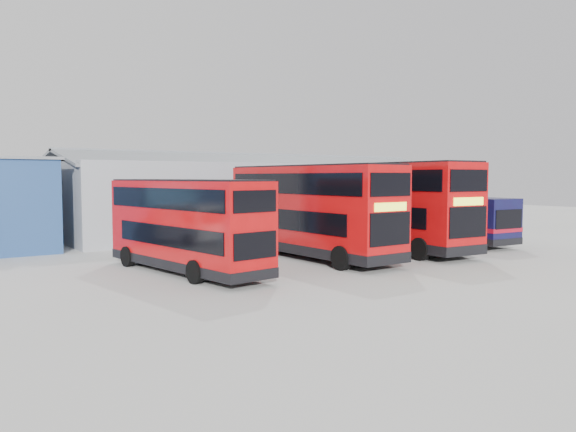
{
  "coord_description": "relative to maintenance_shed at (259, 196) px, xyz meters",
  "views": [
    {
      "loc": [
        -15.16,
        -16.98,
        4.08
      ],
      "look_at": [
        1.06,
        6.18,
        2.1
      ],
      "focal_mm": 35.0,
      "sensor_mm": 36.0,
      "label": 1
    }
  ],
  "objects": [
    {
      "name": "ground_plane",
      "position": [
        -8.0,
        -20.0,
        -2.6
      ],
      "size": [
        120.0,
        120.0,
        0.0
      ],
      "primitive_type": "plane",
      "color": "#ADADA8",
      "rests_on": "ground"
    },
    {
      "name": "single_decker_blue",
      "position": [
        4.65,
        -13.63,
        -1.18
      ],
      "size": [
        3.27,
        10.76,
        2.87
      ],
      "rotation": [
        0.0,
        0.0,
        3.06
      ],
      "color": "#0B1034",
      "rests_on": "ground"
    },
    {
      "name": "double_decker_left",
      "position": [
        -13.17,
        -15.17,
        -0.63
      ],
      "size": [
        3.41,
        9.58,
        3.97
      ],
      "rotation": [
        0.0,
        0.0,
        3.27
      ],
      "color": "#B40A0C",
      "rests_on": "ground"
    },
    {
      "name": "maintenance_shed",
      "position": [
        0.0,
        0.0,
        0.0
      ],
      "size": [
        30.5,
        12.0,
        5.89
      ],
      "color": "#9498A1",
      "rests_on": "ground"
    },
    {
      "name": "double_decker_right",
      "position": [
        -0.71,
        -14.65,
        -0.19
      ],
      "size": [
        3.66,
        11.64,
        4.85
      ],
      "rotation": [
        0.0,
        0.0,
        -0.08
      ],
      "color": "#B40A0C",
      "rests_on": "ground"
    },
    {
      "name": "double_decker_centre",
      "position": [
        -6.13,
        -14.65,
        -0.28
      ],
      "size": [
        2.91,
        11.07,
        4.66
      ],
      "rotation": [
        0.0,
        0.0,
        0.01
      ],
      "color": "#B40A0C",
      "rests_on": "ground"
    }
  ]
}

